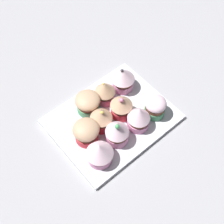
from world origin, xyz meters
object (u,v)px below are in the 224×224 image
cupcake_5 (102,119)px  cupcake_7 (88,103)px  cupcake_1 (117,132)px  baking_tray (112,119)px  cupcake_6 (121,106)px  cupcake_8 (105,92)px  cupcake_2 (139,118)px  cupcake_4 (86,132)px  cupcake_9 (123,78)px  cupcake_3 (155,107)px  cupcake_0 (100,152)px

cupcake_5 → cupcake_7: cupcake_5 is taller
cupcake_1 → baking_tray: bearing=60.9°
cupcake_6 → cupcake_8: bearing=91.5°
baking_tray → cupcake_6: cupcake_6 is taller
cupcake_2 → cupcake_8: bearing=95.9°
cupcake_5 → cupcake_7: 6.76cm
cupcake_1 → cupcake_4: cupcake_1 is taller
cupcake_7 → cupcake_9: size_ratio=0.88×
cupcake_8 → cupcake_9: 6.59cm
baking_tray → cupcake_8: 7.73cm
baking_tray → cupcake_6: size_ratio=4.06×
baking_tray → cupcake_4: bearing=-176.5°
cupcake_3 → cupcake_8: cupcake_8 is taller
cupcake_0 → cupcake_7: cupcake_0 is taller
cupcake_3 → cupcake_8: (-7.18, 12.13, 0.49)cm
cupcake_0 → cupcake_4: size_ratio=1.05×
cupcake_0 → cupcake_8: cupcake_8 is taller
cupcake_3 → cupcake_5: bearing=156.7°
cupcake_0 → cupcake_3: size_ratio=1.14×
cupcake_1 → cupcake_4: bearing=137.8°
cupcake_5 → cupcake_9: (12.74, 6.49, 0.22)cm
cupcake_2 → cupcake_5: same height
cupcake_4 → cupcake_7: cupcake_4 is taller
cupcake_5 → cupcake_8: bearing=46.0°
cupcake_5 → cupcake_1: bearing=-85.5°
cupcake_7 → cupcake_4: bearing=-130.4°
cupcake_8 → cupcake_7: bearing=176.6°
cupcake_0 → cupcake_7: (6.88, 13.44, -0.54)cm
cupcake_8 → cupcake_9: (6.58, 0.11, 0.26)cm
cupcake_6 → cupcake_0: bearing=-152.6°
baking_tray → cupcake_9: (9.14, 6.04, 4.52)cm
cupcake_6 → baking_tray: bearing=168.1°
cupcake_1 → cupcake_2: bearing=-3.2°
cupcake_1 → cupcake_7: cupcake_1 is taller
cupcake_7 → cupcake_1: bearing=-90.3°
cupcake_8 → cupcake_9: bearing=1.0°
cupcake_0 → cupcake_5: cupcake_5 is taller
baking_tray → cupcake_8: bearing=66.7°
cupcake_2 → cupcake_0: bearing=-175.7°
cupcake_4 → cupcake_3: bearing=-16.9°
cupcake_0 → cupcake_5: bearing=46.4°
cupcake_2 → cupcake_7: cupcake_2 is taller
cupcake_3 → cupcake_7: 17.92cm
cupcake_5 → cupcake_9: cupcake_9 is taller
baking_tray → cupcake_7: cupcake_7 is taller
baking_tray → cupcake_4: size_ratio=4.67×
cupcake_5 → cupcake_6: (6.33, -0.12, 0.14)cm
cupcake_3 → baking_tray: bearing=147.5°
baking_tray → cupcake_0: size_ratio=4.44×
cupcake_4 → cupcake_8: cupcake_8 is taller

